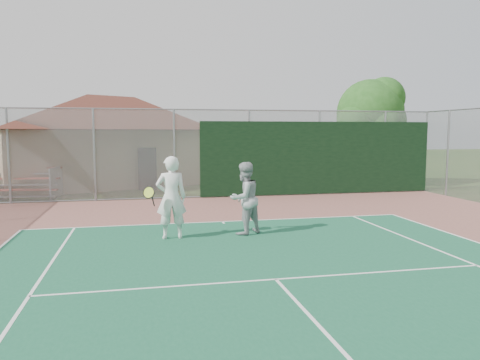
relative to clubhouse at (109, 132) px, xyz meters
name	(u,v)px	position (x,y,z in m)	size (l,w,h in m)	color
back_fence	(252,156)	(5.93, -6.76, -0.97)	(20.08, 0.11, 3.53)	gray
clubhouse	(109,132)	(0.00, 0.00, 0.00)	(14.16, 11.91, 5.20)	tan
bleachers	(16,182)	(-3.33, -5.18, -2.00)	(3.44, 2.24, 1.22)	#9D3524
tree	(372,115)	(12.35, -4.52, 0.78)	(3.73, 3.53, 5.20)	#342213
player_white_front	(171,198)	(2.22, -13.70, -1.62)	(1.11, 0.71, 2.03)	white
player_grey_back	(244,199)	(4.09, -13.59, -1.71)	(1.13, 1.07, 1.85)	#A2A5A7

